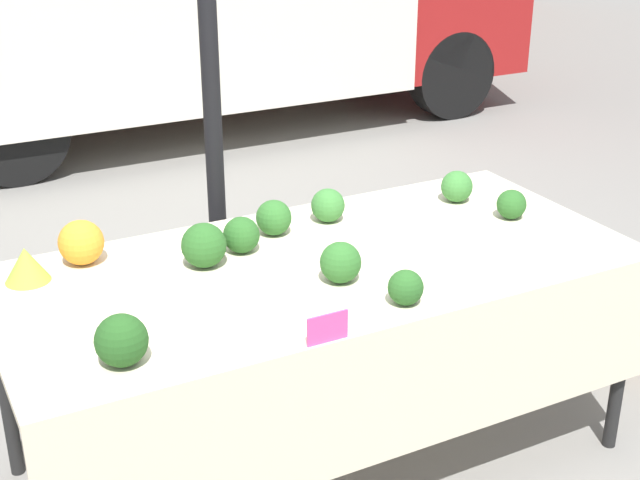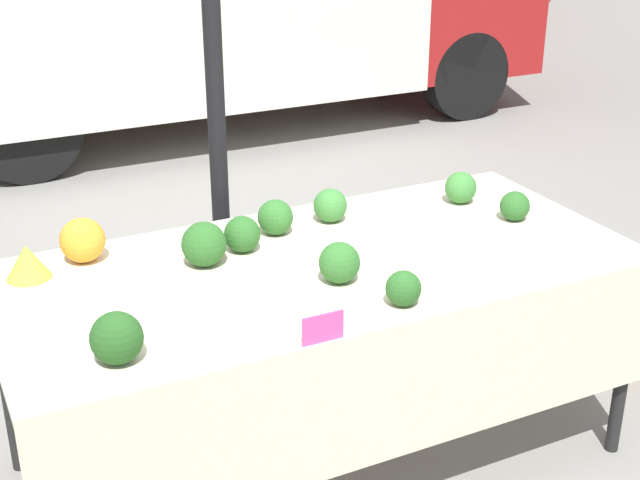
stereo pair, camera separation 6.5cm
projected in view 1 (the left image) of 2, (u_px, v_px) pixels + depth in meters
The scene contains 16 objects.
ground_plane at pixel (320, 458), 3.33m from camera, with size 40.00×40.00×0.00m, color gray.
tent_pole at pixel (213, 130), 3.40m from camera, with size 0.07×0.07×2.21m.
market_table at pixel (329, 292), 2.99m from camera, with size 2.16×1.00×0.81m.
orange_cauliflower at pixel (81, 242), 2.97m from camera, with size 0.15×0.15×0.15m.
romanesco_head at pixel (26, 265), 2.85m from camera, with size 0.15×0.15×0.12m.
broccoli_head_0 at pixel (274, 218), 3.20m from camera, with size 0.13×0.13×0.13m.
broccoli_head_1 at pixel (341, 262), 2.85m from camera, with size 0.13×0.13×0.13m.
broccoli_head_2 at pixel (457, 186), 3.50m from camera, with size 0.13×0.13×0.13m.
broccoli_head_3 at pixel (511, 204), 3.34m from camera, with size 0.11×0.11×0.11m.
broccoli_head_4 at pixel (406, 287), 2.71m from camera, with size 0.11×0.11×0.11m.
broccoli_head_5 at pixel (204, 245), 2.95m from camera, with size 0.15×0.15×0.15m.
broccoli_head_6 at pixel (241, 235), 3.06m from camera, with size 0.13×0.13×0.13m.
broccoli_head_7 at pixel (121, 340), 2.38m from camera, with size 0.15×0.15×0.15m.
broccoli_head_8 at pixel (328, 205), 3.31m from camera, with size 0.13×0.13×0.13m.
price_sign at pixel (328, 328), 2.50m from camera, with size 0.13×0.01×0.09m.
produce_crate at pixel (611, 324), 3.96m from camera, with size 0.38×0.31×0.31m.
Camera 1 is at (-1.26, -2.42, 2.08)m, focal length 50.00 mm.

